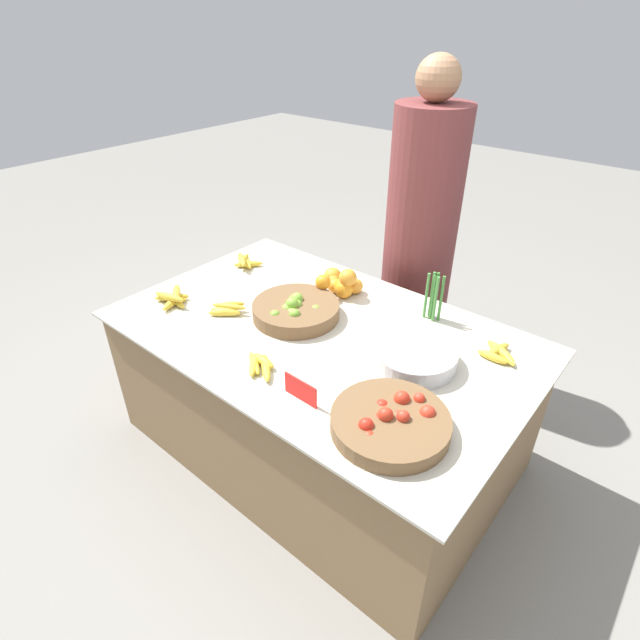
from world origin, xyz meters
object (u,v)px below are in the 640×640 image
object	(u,v)px
lime_bowl	(295,310)
vendor_person	(419,244)
metal_bowl	(415,356)
price_sign	(301,390)
tomato_basket	(391,422)

from	to	relation	value
lime_bowl	vendor_person	xyz separation A→B (m)	(0.11, 0.81, 0.06)
metal_bowl	vendor_person	world-z (taller)	vendor_person
lime_bowl	price_sign	xyz separation A→B (m)	(0.36, -0.37, 0.01)
tomato_basket	metal_bowl	size ratio (longest dim) A/B	1.21
lime_bowl	tomato_basket	bearing A→B (deg)	-23.91
price_sign	metal_bowl	bearing A→B (deg)	66.77
lime_bowl	price_sign	world-z (taller)	lime_bowl
tomato_basket	price_sign	world-z (taller)	tomato_basket
lime_bowl	price_sign	size ratio (longest dim) A/B	2.63
metal_bowl	tomato_basket	bearing A→B (deg)	-70.70
lime_bowl	vendor_person	distance (m)	0.81
lime_bowl	metal_bowl	distance (m)	0.55
tomato_basket	price_sign	xyz separation A→B (m)	(-0.30, -0.08, 0.01)
lime_bowl	metal_bowl	size ratio (longest dim) A/B	1.19
price_sign	vendor_person	bearing A→B (deg)	103.21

